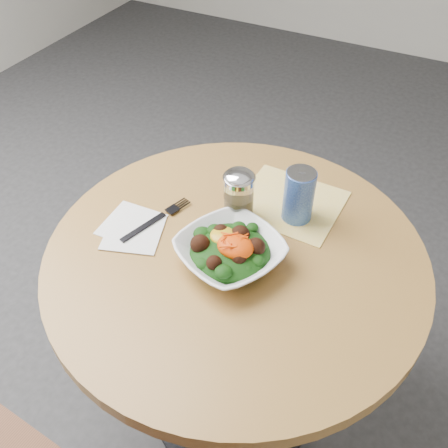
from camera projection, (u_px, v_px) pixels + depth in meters
name	position (u px, v px, depth m)	size (l,w,h in m)	color
ground	(232.00, 404.00, 1.69)	(6.00, 6.00, 0.00)	#2B2B2D
table	(235.00, 303.00, 1.31)	(0.90, 0.90, 0.75)	black
cloth_napkin	(290.00, 203.00, 1.30)	(0.26, 0.23, 0.00)	yellow
paper_napkins	(133.00, 228.00, 1.22)	(0.18, 0.18, 0.00)	white
salad_bowl	(230.00, 251.00, 1.13)	(0.30, 0.30, 0.09)	white
fork	(158.00, 218.00, 1.25)	(0.08, 0.21, 0.00)	black
spice_shaker	(239.00, 196.00, 1.21)	(0.08, 0.08, 0.14)	silver
beverage_can	(299.00, 196.00, 1.21)	(0.08, 0.08, 0.14)	#0D2096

